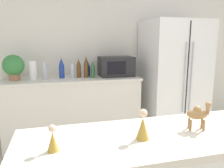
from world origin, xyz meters
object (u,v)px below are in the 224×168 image
object	(u,v)px
back_bottle_3	(86,67)
wise_man_figurine_crimson	(53,140)
refrigerator	(173,79)
back_bottle_5	(79,68)
back_bottle_2	(72,69)
paper_towel_roll	(33,70)
back_bottle_0	(93,69)
potted_plant	(14,66)
back_bottle_6	(62,68)
camel_figurine_second	(198,114)
back_bottle_4	(45,69)
microwave	(116,66)
wise_man_figurine_purple	(143,126)
back_bottle_1	(88,69)

from	to	relation	value
back_bottle_3	wise_man_figurine_crimson	xyz separation A→B (m)	(-0.44, -2.10, -0.07)
refrigerator	back_bottle_5	bearing A→B (deg)	176.08
refrigerator	back_bottle_2	distance (m)	1.51
paper_towel_roll	back_bottle_5	distance (m)	0.60
back_bottle_0	potted_plant	bearing A→B (deg)	177.06
back_bottle_2	refrigerator	bearing A→B (deg)	-4.57
back_bottle_6	camel_figurine_second	distance (m)	2.18
refrigerator	potted_plant	xyz separation A→B (m)	(-2.23, 0.08, 0.25)
back_bottle_4	back_bottle_5	xyz separation A→B (m)	(0.45, 0.03, -0.00)
back_bottle_5	back_bottle_6	distance (m)	0.23
microwave	back_bottle_2	bearing A→B (deg)	178.98
refrigerator	microwave	xyz separation A→B (m)	(-0.87, 0.11, 0.21)
back_bottle_2	back_bottle_5	xyz separation A→B (m)	(0.09, -0.02, 0.02)
back_bottle_5	wise_man_figurine_purple	world-z (taller)	back_bottle_5
camel_figurine_second	back_bottle_2	bearing A→B (deg)	103.14
refrigerator	back_bottle_1	bearing A→B (deg)	172.93
paper_towel_roll	microwave	distance (m)	1.14
refrigerator	back_bottle_3	world-z (taller)	refrigerator
wise_man_figurine_purple	back_bottle_2	bearing A→B (deg)	94.30
back_bottle_2	camel_figurine_second	xyz separation A→B (m)	(0.49, -2.09, 0.00)
microwave	back_bottle_0	distance (m)	0.37
microwave	camel_figurine_second	distance (m)	2.09
potted_plant	paper_towel_roll	bearing A→B (deg)	5.12
wise_man_figurine_crimson	wise_man_figurine_purple	size ratio (longest dim) A/B	0.79
microwave	back_bottle_5	size ratio (longest dim) A/B	1.77
back_bottle_1	back_bottle_3	distance (m)	0.09
microwave	wise_man_figurine_crimson	size ratio (longest dim) A/B	4.02
back_bottle_3	wise_man_figurine_crimson	size ratio (longest dim) A/B	2.54
refrigerator	back_bottle_0	xyz separation A→B (m)	(-1.22, 0.03, 0.19)
back_bottle_3	refrigerator	bearing A→B (deg)	-3.42
back_bottle_4	camel_figurine_second	xyz separation A→B (m)	(0.85, -2.04, -0.02)
back_bottle_3	wise_man_figurine_purple	distance (m)	2.09
back_bottle_1	wise_man_figurine_crimson	bearing A→B (deg)	-102.34
potted_plant	back_bottle_5	distance (m)	0.83
back_bottle_2	back_bottle_4	xyz separation A→B (m)	(-0.37, -0.05, 0.02)
back_bottle_0	camel_figurine_second	distance (m)	2.01
refrigerator	back_bottle_1	xyz separation A→B (m)	(-1.27, 0.16, 0.19)
refrigerator	back_bottle_1	world-z (taller)	refrigerator
microwave	back_bottle_1	distance (m)	0.41
camel_figurine_second	wise_man_figurine_crimson	size ratio (longest dim) A/B	1.29
back_bottle_0	wise_man_figurine_purple	bearing A→B (deg)	-93.12
camel_figurine_second	wise_man_figurine_purple	bearing A→B (deg)	-173.98
refrigerator	back_bottle_1	distance (m)	1.30
refrigerator	back_bottle_3	size ratio (longest dim) A/B	5.70
wise_man_figurine_purple	back_bottle_1	bearing A→B (deg)	88.43
paper_towel_roll	back_bottle_2	world-z (taller)	paper_towel_roll
paper_towel_roll	back_bottle_5	xyz separation A→B (m)	(0.60, -0.00, 0.01)
back_bottle_1	wise_man_figurine_purple	bearing A→B (deg)	-91.57
wise_man_figurine_purple	potted_plant	bearing A→B (deg)	113.38
back_bottle_0	wise_man_figurine_crimson	size ratio (longest dim) A/B	2.07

